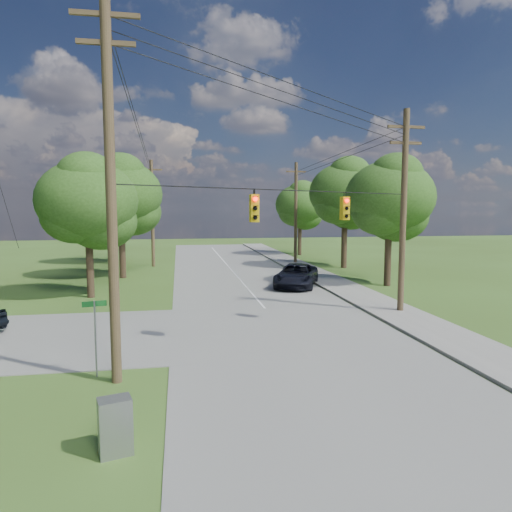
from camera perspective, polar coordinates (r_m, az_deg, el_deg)
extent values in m
plane|color=#39551C|center=(15.31, 0.78, -14.95)|extent=(140.00, 140.00, 0.00)
cube|color=gray|center=(20.35, 3.81, -9.60)|extent=(10.00, 100.00, 0.03)
cube|color=gray|center=(22.81, 20.59, -8.15)|extent=(2.60, 100.00, 0.12)
cylinder|color=brown|center=(14.62, -17.69, 7.78)|extent=(0.32, 0.32, 12.00)
cube|color=brown|center=(15.66, -18.34, 26.76)|extent=(2.00, 0.12, 0.14)
cube|color=brown|center=(15.39, -18.24, 23.99)|extent=(1.70, 0.12, 0.14)
cylinder|color=brown|center=(24.88, 17.94, 5.16)|extent=(0.32, 0.32, 10.50)
cube|color=brown|center=(25.23, 18.26, 15.08)|extent=(2.00, 0.12, 0.14)
cube|color=brown|center=(25.11, 18.20, 13.28)|extent=(1.70, 0.12, 0.14)
cylinder|color=brown|center=(45.55, 4.99, 5.32)|extent=(0.32, 0.32, 10.00)
cube|color=brown|center=(45.69, 5.03, 10.47)|extent=(2.00, 0.12, 0.14)
cylinder|color=brown|center=(44.14, -12.83, 5.18)|extent=(0.32, 0.32, 10.00)
cube|color=brown|center=(44.28, -12.95, 10.49)|extent=(2.00, 0.12, 0.14)
cylinder|color=black|center=(19.50, 5.08, 20.44)|extent=(13.52, 7.63, 1.53)
cylinder|color=black|center=(19.40, 5.07, 19.29)|extent=(13.52, 7.63, 1.53)
cylinder|color=black|center=(19.31, 5.05, 18.14)|extent=(13.52, 7.63, 1.53)
cylinder|color=black|center=(35.23, 9.68, 12.18)|extent=(0.03, 22.00, 0.53)
cylinder|color=black|center=(29.72, -14.26, 14.73)|extent=(0.43, 29.60, 2.03)
cylinder|color=black|center=(35.18, 9.67, 11.54)|extent=(0.03, 22.00, 0.53)
cylinder|color=black|center=(29.66, -14.24, 13.97)|extent=(0.43, 29.60, 2.03)
cylinder|color=black|center=(18.89, 4.96, 8.16)|extent=(13.52, 7.63, 0.04)
cube|color=gold|center=(17.32, -0.16, 5.99)|extent=(0.32, 0.22, 1.05)
sphere|color=#FF0C05|center=(17.19, -0.08, 7.15)|extent=(0.17, 0.17, 0.17)
cube|color=gold|center=(17.56, -0.29, 5.99)|extent=(0.32, 0.22, 1.05)
sphere|color=#FF0C05|center=(17.70, -0.36, 7.12)|extent=(0.17, 0.17, 0.17)
cube|color=gold|center=(21.03, 11.14, 5.86)|extent=(0.32, 0.22, 1.05)
sphere|color=#FF0C05|center=(20.90, 11.30, 6.82)|extent=(0.17, 0.17, 0.17)
cube|color=gold|center=(21.26, 10.91, 5.87)|extent=(0.32, 0.22, 1.05)
sphere|color=#FF0C05|center=(21.39, 10.80, 6.81)|extent=(0.17, 0.17, 0.17)
cylinder|color=#473023|center=(29.82, -20.02, -1.92)|extent=(0.45, 0.45, 3.15)
ellipsoid|color=#244915|center=(29.57, -20.32, 6.49)|extent=(6.00, 6.00, 4.92)
cylinder|color=#473023|center=(37.51, -16.35, 0.01)|extent=(0.50, 0.50, 3.50)
ellipsoid|color=#244915|center=(37.35, -16.56, 7.43)|extent=(6.40, 6.40, 5.25)
cylinder|color=#473023|center=(47.65, -17.35, 1.08)|extent=(0.48, 0.47, 3.32)
ellipsoid|color=#244915|center=(47.51, -17.52, 6.63)|extent=(6.00, 6.00, 4.92)
cylinder|color=#473023|center=(33.64, 16.14, -0.79)|extent=(0.48, 0.48, 3.32)
ellipsoid|color=#244915|center=(33.43, 16.36, 7.08)|extent=(6.20, 6.20, 5.08)
cylinder|color=#473023|center=(42.97, 10.95, 0.98)|extent=(0.52, 0.52, 3.67)
ellipsoid|color=#244915|center=(42.84, 11.09, 7.78)|extent=(6.60, 6.60, 5.41)
cylinder|color=#473023|center=(54.08, 5.48, 1.77)|extent=(0.45, 0.45, 3.15)
ellipsoid|color=#244915|center=(53.95, 5.53, 6.40)|extent=(5.80, 5.80, 4.76)
imported|color=black|center=(32.07, 5.08, -2.42)|extent=(4.58, 6.22, 1.57)
cube|color=gray|center=(11.25, -17.19, -19.67)|extent=(0.82, 0.68, 1.28)
cylinder|color=gray|center=(15.87, -19.42, -9.75)|extent=(0.06, 0.06, 2.52)
cube|color=#145921|center=(15.61, -19.57, -5.65)|extent=(0.75, 0.18, 0.18)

